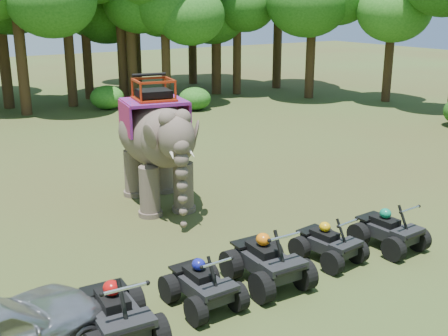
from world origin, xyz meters
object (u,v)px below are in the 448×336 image
Objects in this scene: atv_0 at (115,307)px; atv_2 at (267,254)px; atv_3 at (329,238)px; elephant at (156,141)px; atv_4 at (389,225)px; atv_1 at (203,279)px.

atv_0 reaches higher than atv_2.
atv_2 is 1.88m from atv_3.
atv_0 is at bearing 177.03° from atv_3.
elephant is 2.44× the size of atv_0.
atv_2 is 1.12× the size of atv_4.
atv_0 is 1.21× the size of atv_3.
atv_2 reaches higher than atv_4.
elephant is 6.07m from atv_3.
atv_2 is at bearing 8.05° from atv_0.
atv_1 is 1.05× the size of atv_3.
elephant is at bearing 98.54° from atv_3.
atv_0 is 1.13× the size of atv_4.
atv_4 is at bearing -2.55° from atv_1.
atv_0 is at bearing 177.41° from atv_4.
atv_1 reaches higher than atv_3.
atv_4 is (3.31, -5.98, -1.29)m from elephant.
atv_4 reaches higher than atv_3.
atv_1 is (-1.92, -5.86, -1.31)m from elephant.
atv_3 is at bearing -64.02° from elephant.
atv_3 is at bearing 5.35° from atv_2.
elephant is 6.95m from atv_4.
atv_4 is at bearing -50.51° from elephant.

